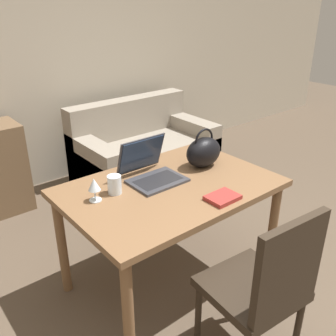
{
  "coord_description": "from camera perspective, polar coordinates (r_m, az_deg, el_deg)",
  "views": [
    {
      "loc": [
        -1.25,
        -0.76,
        1.81
      ],
      "look_at": [
        0.05,
        0.82,
        0.87
      ],
      "focal_mm": 40.0,
      "sensor_mm": 36.0,
      "label": 1
    }
  ],
  "objects": [
    {
      "name": "wine_glass",
      "position": [
        2.13,
        -11.18,
        -2.66
      ],
      "size": [
        0.07,
        0.07,
        0.14
      ],
      "color": "silver",
      "rests_on": "dining_table"
    },
    {
      "name": "drinking_glass",
      "position": [
        2.21,
        -8.16,
        -2.51
      ],
      "size": [
        0.08,
        0.08,
        0.11
      ],
      "color": "silver",
      "rests_on": "dining_table"
    },
    {
      "name": "book",
      "position": [
        2.17,
        8.32,
        -4.47
      ],
      "size": [
        0.18,
        0.14,
        0.02
      ],
      "rotation": [
        0.0,
        0.0,
        -0.0
      ],
      "color": "maroon",
      "rests_on": "dining_table"
    },
    {
      "name": "chair",
      "position": [
        1.96,
        14.46,
        -16.92
      ],
      "size": [
        0.48,
        0.48,
        0.96
      ],
      "rotation": [
        0.0,
        0.0,
        -0.09
      ],
      "color": "#2D2319",
      "rests_on": "ground_plane"
    },
    {
      "name": "couch",
      "position": [
        4.05,
        -3.72,
        2.39
      ],
      "size": [
        1.44,
        0.84,
        0.82
      ],
      "color": "gray",
      "rests_on": "ground_plane"
    },
    {
      "name": "handbag",
      "position": [
        2.54,
        5.43,
        2.48
      ],
      "size": [
        0.27,
        0.18,
        0.27
      ],
      "color": "black",
      "rests_on": "dining_table"
    },
    {
      "name": "dining_table",
      "position": [
        2.35,
        0.35,
        -4.53
      ],
      "size": [
        1.3,
        0.88,
        0.75
      ],
      "color": "brown",
      "rests_on": "ground_plane"
    },
    {
      "name": "laptop",
      "position": [
        2.37,
        -2.82,
        -0.02
      ],
      "size": [
        0.34,
        0.34,
        0.25
      ],
      "color": "#38383D",
      "rests_on": "dining_table"
    },
    {
      "name": "wall_back",
      "position": [
        3.88,
        -21.2,
        16.2
      ],
      "size": [
        10.0,
        0.06,
        2.7
      ],
      "color": "#BCB29E",
      "rests_on": "ground_plane"
    }
  ]
}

